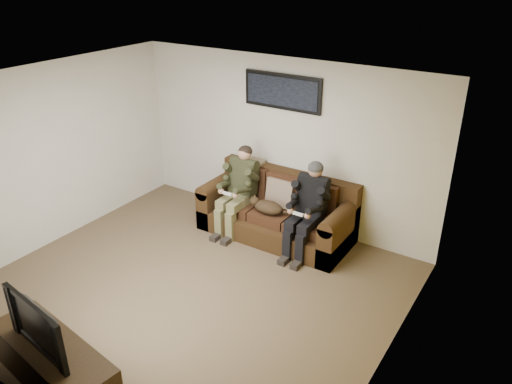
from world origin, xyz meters
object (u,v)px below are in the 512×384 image
Objects in this scene: sofa at (278,212)px; tv_stand at (55,365)px; person_right at (309,204)px; person_left at (239,185)px; framed_poster at (282,92)px; television at (45,322)px; cat at (267,207)px.

sofa reaches higher than tv_stand.
person_right reaches higher than tv_stand.
person_left is 1.53m from framed_poster.
person_left is 1.35× the size of television.
framed_poster is at bearing 96.17° from television.
person_left is 0.84× the size of tv_stand.
television is (0.26, -3.59, 0.03)m from person_left.
person_right is 2.01× the size of cat.
person_left is at bearing -161.98° from sofa.
person_right is (0.59, -0.19, 0.39)m from sofa.
television is at bearing -91.72° from framed_poster.
cat is 3.53m from television.
person_left is 3.63m from tv_stand.
television reaches higher than cat.
framed_poster is at bearing 96.17° from tv_stand.
person_left reaches higher than tv_stand.
tv_stand is (-0.33, -3.78, -0.11)m from sofa.
framed_poster reaches higher than television.
person_right is 3.71m from television.
person_right is 0.66m from cat.
person_left is 0.99× the size of person_right.
framed_poster is (0.39, 0.58, 1.36)m from person_left.
cat is (-0.63, -0.08, -0.19)m from person_right.
cat is 3.54m from tv_stand.
person_right reaches higher than television.
framed_poster is 0.80× the size of tv_stand.
television is (-0.13, -4.17, -1.33)m from framed_poster.
person_right is at bearing -17.99° from sofa.
tv_stand is at bearing -94.92° from sofa.
cat reaches higher than tv_stand.
sofa is at bearing -62.51° from framed_poster.
person_right is 3.74m from tv_stand.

